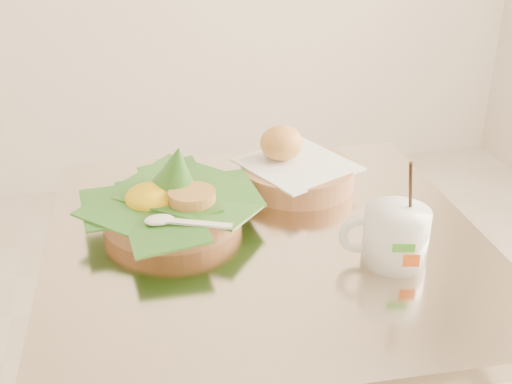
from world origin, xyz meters
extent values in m
cube|color=beige|center=(0.14, -0.05, 0.73)|extent=(0.74, 0.74, 0.03)
cylinder|color=#AD784A|center=(0.00, 0.05, 0.77)|extent=(0.23, 0.23, 0.04)
cone|color=#1D5C1A|center=(0.01, 0.05, 0.84)|extent=(0.13, 0.14, 0.12)
ellipsoid|color=yellow|center=(-0.03, 0.05, 0.79)|extent=(0.09, 0.09, 0.05)
cylinder|color=#CC9347|center=(0.03, 0.02, 0.80)|extent=(0.08, 0.08, 0.02)
cylinder|color=#AD784A|center=(0.25, 0.12, 0.77)|extent=(0.21, 0.21, 0.04)
cube|color=white|center=(0.25, 0.12, 0.79)|extent=(0.24, 0.24, 0.01)
ellipsoid|color=#C5752D|center=(0.22, 0.15, 0.83)|extent=(0.08, 0.08, 0.06)
cylinder|color=white|center=(0.31, -0.16, 0.79)|extent=(0.10, 0.10, 0.08)
torus|color=white|center=(0.26, -0.15, 0.79)|extent=(0.06, 0.03, 0.06)
cylinder|color=#482114|center=(0.31, -0.16, 0.83)|extent=(0.09, 0.09, 0.01)
cylinder|color=black|center=(0.33, -0.16, 0.86)|extent=(0.04, 0.04, 0.12)
cube|color=green|center=(0.30, -0.21, 0.80)|extent=(0.03, 0.01, 0.01)
cube|color=orange|center=(0.31, -0.21, 0.78)|extent=(0.02, 0.01, 0.02)
camera|label=1|loc=(-0.09, -0.91, 1.28)|focal=45.00mm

